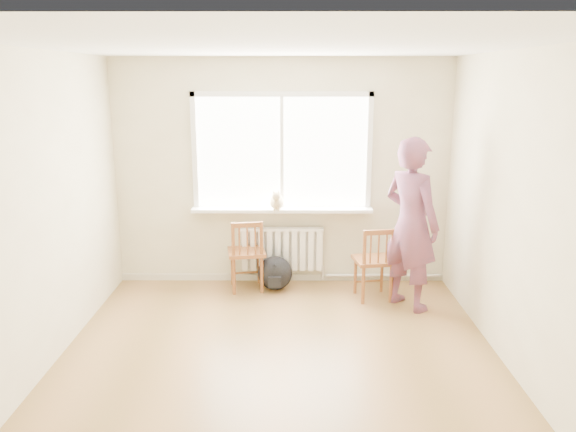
{
  "coord_description": "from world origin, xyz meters",
  "views": [
    {
      "loc": [
        0.1,
        -4.38,
        2.47
      ],
      "look_at": [
        0.08,
        1.2,
        1.08
      ],
      "focal_mm": 35.0,
      "sensor_mm": 36.0,
      "label": 1
    }
  ],
  "objects_px": {
    "chair_right": "(375,263)",
    "backpack": "(275,273)",
    "person": "(411,224)",
    "chair_left": "(247,255)",
    "cat": "(277,201)"
  },
  "relations": [
    {
      "from": "chair_right",
      "to": "backpack",
      "type": "xyz_separation_m",
      "value": [
        -1.13,
        0.3,
        -0.23
      ]
    },
    {
      "from": "person",
      "to": "backpack",
      "type": "bearing_deg",
      "value": 32.33
    },
    {
      "from": "chair_left",
      "to": "backpack",
      "type": "xyz_separation_m",
      "value": [
        0.33,
        0.02,
        -0.23
      ]
    },
    {
      "from": "chair_right",
      "to": "backpack",
      "type": "relative_size",
      "value": 2.08
    },
    {
      "from": "cat",
      "to": "chair_right",
      "type": "bearing_deg",
      "value": -20.18
    },
    {
      "from": "chair_left",
      "to": "person",
      "type": "relative_size",
      "value": 0.46
    },
    {
      "from": "chair_right",
      "to": "person",
      "type": "bearing_deg",
      "value": 141.37
    },
    {
      "from": "chair_left",
      "to": "cat",
      "type": "xyz_separation_m",
      "value": [
        0.35,
        0.15,
        0.62
      ]
    },
    {
      "from": "backpack",
      "to": "chair_left",
      "type": "bearing_deg",
      "value": -176.61
    },
    {
      "from": "chair_right",
      "to": "person",
      "type": "relative_size",
      "value": 0.46
    },
    {
      "from": "person",
      "to": "cat",
      "type": "bearing_deg",
      "value": 27.51
    },
    {
      "from": "cat",
      "to": "backpack",
      "type": "height_order",
      "value": "cat"
    },
    {
      "from": "person",
      "to": "cat",
      "type": "relative_size",
      "value": 4.93
    },
    {
      "from": "person",
      "to": "backpack",
      "type": "xyz_separation_m",
      "value": [
        -1.48,
        0.49,
        -0.73
      ]
    },
    {
      "from": "chair_left",
      "to": "backpack",
      "type": "bearing_deg",
      "value": 174.2
    }
  ]
}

